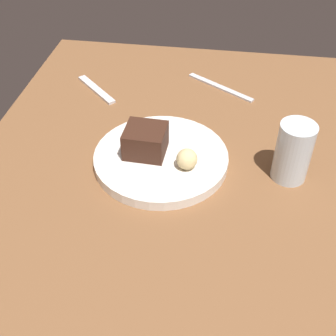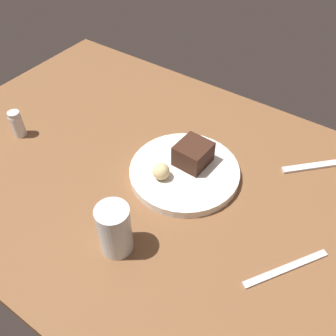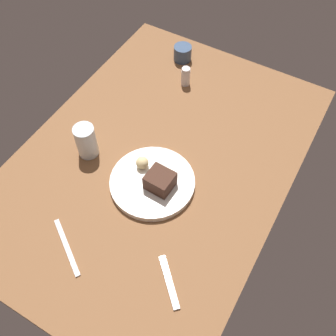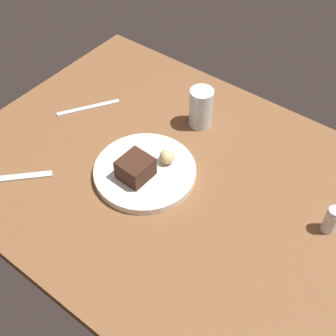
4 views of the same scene
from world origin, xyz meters
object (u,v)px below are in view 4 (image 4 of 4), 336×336
at_px(chocolate_cake_slice, 135,168).
at_px(bread_roll, 167,157).
at_px(dessert_plate, 145,172).
at_px(butter_knife, 88,108).
at_px(salt_shaker, 331,220).
at_px(water_glass, 201,108).
at_px(dessert_spoon, 23,177).

xyz_separation_m(chocolate_cake_slice, bread_roll, (-0.03, -0.09, -0.01)).
xyz_separation_m(dessert_plate, butter_knife, (0.30, -0.10, -0.01)).
bearing_deg(salt_shaker, water_glass, -15.19).
height_order(chocolate_cake_slice, bread_roll, chocolate_cake_slice).
height_order(water_glass, dessert_spoon, water_glass).
relative_size(water_glass, butter_knife, 0.62).
distance_m(salt_shaker, dessert_spoon, 0.77).
bearing_deg(butter_knife, water_glass, -31.11).
bearing_deg(chocolate_cake_slice, salt_shaker, -160.79).
height_order(dessert_plate, bread_roll, bread_roll).
xyz_separation_m(bread_roll, water_glass, (0.03, -0.19, 0.02)).
distance_m(water_glass, butter_knife, 0.34).
xyz_separation_m(dessert_plate, dessert_spoon, (0.24, 0.20, -0.01)).
height_order(dessert_plate, salt_shaker, salt_shaker).
bearing_deg(dessert_spoon, butter_knife, -124.67).
distance_m(chocolate_cake_slice, bread_roll, 0.09).
height_order(bread_roll, butter_knife, bread_roll).
distance_m(bread_roll, water_glass, 0.20).
height_order(dessert_plate, chocolate_cake_slice, chocolate_cake_slice).
relative_size(chocolate_cake_slice, butter_knife, 0.41).
relative_size(salt_shaker, dessert_spoon, 0.50).
bearing_deg(bread_roll, salt_shaker, -170.16).
relative_size(dessert_plate, chocolate_cake_slice, 3.38).
distance_m(bread_roll, salt_shaker, 0.42).
height_order(salt_shaker, dessert_spoon, salt_shaker).
relative_size(water_glass, dessert_spoon, 0.79).
xyz_separation_m(salt_shaker, butter_knife, (0.75, 0.03, -0.03)).
xyz_separation_m(chocolate_cake_slice, butter_knife, (0.30, -0.13, -0.05)).
relative_size(bread_roll, dessert_spoon, 0.27).
height_order(chocolate_cake_slice, dessert_spoon, chocolate_cake_slice).
height_order(bread_roll, salt_shaker, salt_shaker).
relative_size(dessert_spoon, butter_knife, 0.79).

